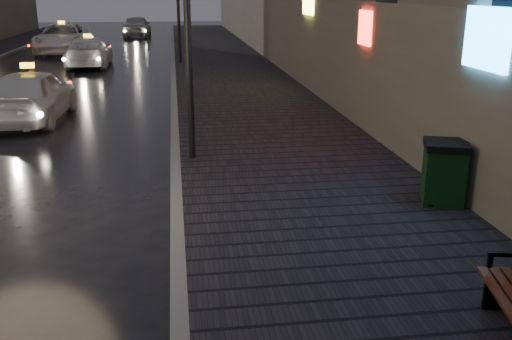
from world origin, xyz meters
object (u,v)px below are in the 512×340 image
Objects in this scene: taxi_near at (31,95)px; taxi_far at (63,38)px; trash_bin at (444,172)px; taxi_mid at (89,52)px; car_far at (137,26)px.

taxi_far reaches higher than taxi_near.
trash_bin is 21.11m from taxi_mid.
taxi_far reaches higher than trash_bin.
taxi_far is at bearing -71.74° from taxi_mid.
trash_bin is 36.81m from car_far.
taxi_far is 11.02m from car_far.
taxi_near is at bearing 88.61° from taxi_mid.
taxi_far is at bearing 73.41° from car_far.
taxi_mid is at bearing 87.56° from car_far.
trash_bin is 0.22× the size of taxi_mid.
taxi_mid is 16.74m from car_far.
car_far reaches higher than taxi_near.
car_far is at bearing 119.17° from trash_bin.
car_far reaches higher than taxi_mid.
taxi_near is 0.92× the size of taxi_mid.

